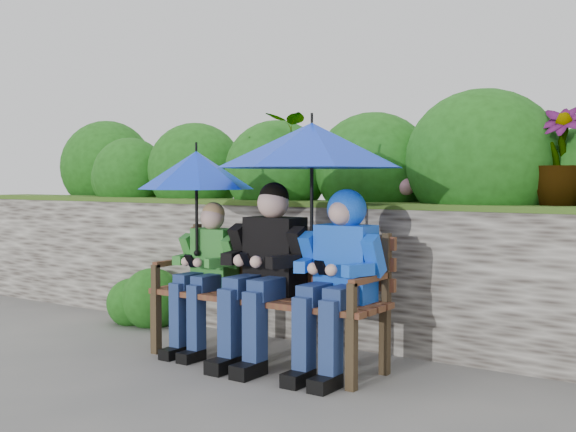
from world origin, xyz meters
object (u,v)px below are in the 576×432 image
Objects in this scene: park_bench at (271,286)px; boy_right at (338,266)px; boy_middle at (265,265)px; umbrella_right at (312,145)px; umbrella_left at (196,170)px; boy_left at (206,268)px.

boy_right is at bearing -6.78° from park_bench.
boy_middle is at bearing -178.17° from boy_right.
boy_right is at bearing -11.23° from umbrella_right.
umbrella_right is (0.31, 0.06, 0.76)m from boy_middle.
boy_right is 1.26m from umbrella_left.
boy_middle reaches higher than park_bench.
boy_left is 0.52m from boy_middle.
boy_middle is at bearing 0.34° from umbrella_left.
park_bench is 0.95m from umbrella_left.
umbrella_right reaches higher than park_bench.
boy_right reaches higher than park_bench.
park_bench is 2.07× the size of umbrella_left.
boy_right is at bearing 1.05° from umbrella_left.
park_bench is at bearing 8.66° from umbrella_left.
umbrella_right is at bearing -3.77° from park_bench.
umbrella_right is (0.83, 0.05, 0.82)m from boy_left.
umbrella_left is (-0.07, -0.02, 0.67)m from boy_left.
park_bench is at bearing 173.22° from boy_right.
umbrella_right is at bearing 4.09° from umbrella_left.
boy_left is at bearing -179.84° from boy_right.
boy_left is 1.31× the size of umbrella_left.
boy_left is 1.17m from umbrella_right.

